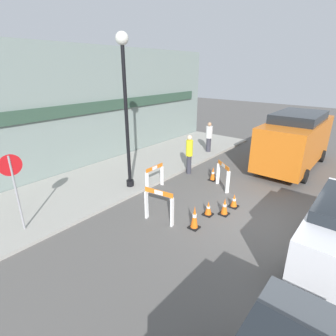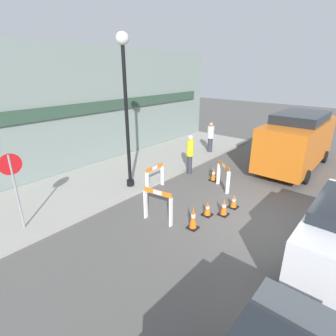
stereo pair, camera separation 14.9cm
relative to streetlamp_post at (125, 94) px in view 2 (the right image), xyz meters
name	(u,v)px [view 2 (the right image)]	position (x,y,z in m)	size (l,w,h in m)	color
ground_plane	(263,226)	(0.76, -5.13, -3.65)	(60.00, 60.00, 0.00)	#565451
sidewalk_slab	(123,173)	(0.76, 1.33, -3.60)	(18.00, 3.94, 0.11)	#9E9B93
storefront_facade	(91,109)	(0.76, 3.38, -0.90)	(18.00, 0.22, 5.50)	gray
streetlamp_post	(125,94)	(0.00, 0.00, 0.00)	(0.44, 0.44, 5.54)	black
stop_sign	(14,180)	(-4.03, 0.19, -2.01)	(0.60, 0.07, 2.28)	gray
barricade_0	(155,176)	(0.60, -0.78, -3.11)	(0.96, 0.15, 0.96)	white
barricade_1	(158,205)	(-1.12, -2.51, -3.04)	(0.29, 1.00, 1.09)	white
barricade_2	(223,175)	(2.34, -2.83, -3.07)	(0.68, 0.84, 1.04)	white
traffic_cone_0	(213,174)	(2.79, -2.15, -3.36)	(0.30, 0.30, 0.60)	black
traffic_cone_1	(207,209)	(0.21, -3.48, -3.42)	(0.30, 0.30, 0.49)	black
traffic_cone_2	(234,201)	(1.23, -3.89, -3.42)	(0.30, 0.30, 0.48)	black
traffic_cone_3	(224,207)	(0.57, -3.87, -3.37)	(0.30, 0.30, 0.58)	black
traffic_cone_4	(193,218)	(-0.71, -3.56, -3.29)	(0.30, 0.30, 0.75)	black
person_worker	(190,153)	(2.80, -0.88, -2.67)	(0.41, 0.41, 1.79)	#33333D
person_pedestrian	(211,136)	(5.96, 0.01, -2.66)	(0.38, 0.38, 1.65)	#33333D
work_van	(297,139)	(6.71, -4.23, -2.23)	(5.58, 2.23, 2.62)	#D16619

